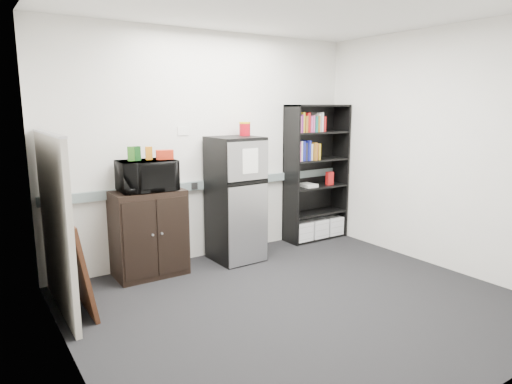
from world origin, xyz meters
TOP-DOWN VIEW (x-y plane):
  - floor at (0.00, 0.00)m, footprint 4.00×4.00m
  - wall_back at (0.00, 1.75)m, footprint 4.00×0.02m
  - wall_right at (2.00, 0.00)m, footprint 0.02×3.50m
  - wall_left at (-2.00, 0.00)m, footprint 0.02×3.50m
  - ceiling at (0.00, 0.00)m, footprint 4.00×3.50m
  - electrical_raceway at (0.00, 1.72)m, footprint 3.92×0.05m
  - wall_note at (-0.35, 1.74)m, footprint 0.14×0.00m
  - bookshelf at (1.53, 1.57)m, footprint 0.90×0.34m
  - cubicle_partition at (-1.90, 1.08)m, footprint 0.06×1.30m
  - cabinet at (-0.90, 1.50)m, footprint 0.76×0.50m
  - microwave at (-0.90, 1.48)m, footprint 0.61×0.42m
  - snack_box_a at (-1.05, 1.52)m, footprint 0.08×0.07m
  - snack_box_b at (-0.99, 1.52)m, footprint 0.08×0.06m
  - snack_box_c at (-0.86, 1.52)m, footprint 0.08×0.06m
  - snack_bag at (-0.70, 1.47)m, footprint 0.20×0.15m
  - refrigerator at (0.16, 1.42)m, footprint 0.57×0.60m
  - coffee_can at (0.37, 1.55)m, footprint 0.13×0.13m
  - framed_poster at (-1.77, 0.95)m, footprint 0.17×0.68m

SIDE VIEW (x-z plane):
  - floor at x=0.00m, z-range 0.00..0.00m
  - framed_poster at x=-1.77m, z-range 0.00..0.87m
  - cabinet at x=-0.90m, z-range 0.00..0.94m
  - refrigerator at x=0.16m, z-range 0.00..1.48m
  - cubicle_partition at x=-1.90m, z-range 0.00..1.62m
  - electrical_raceway at x=0.00m, z-range 0.85..0.95m
  - bookshelf at x=1.53m, z-range -0.01..1.84m
  - microwave at x=-0.90m, z-range 0.94..1.27m
  - snack_bag at x=-0.70m, z-range 1.27..1.37m
  - snack_box_c at x=-0.86m, z-range 1.27..1.41m
  - snack_box_a at x=-1.05m, z-range 1.27..1.42m
  - snack_box_b at x=-0.99m, z-range 1.27..1.42m
  - wall_back at x=0.00m, z-range 0.00..2.70m
  - wall_right at x=2.00m, z-range 0.00..2.70m
  - wall_left at x=-2.00m, z-range 0.00..2.70m
  - wall_note at x=-0.35m, z-range 1.50..1.60m
  - coffee_can at x=0.37m, z-range 1.48..1.66m
  - ceiling at x=0.00m, z-range 2.69..2.71m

